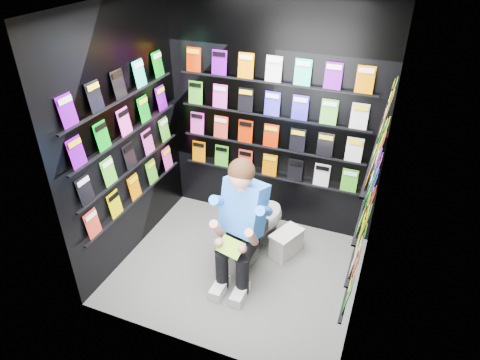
% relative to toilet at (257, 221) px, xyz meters
% --- Properties ---
extents(floor, '(2.40, 2.40, 0.00)m').
position_rel_toilet_xyz_m(floor, '(-0.06, -0.40, -0.37)').
color(floor, '#595957').
rests_on(floor, ground).
extents(ceiling, '(2.40, 2.40, 0.00)m').
position_rel_toilet_xyz_m(ceiling, '(-0.06, -0.40, 2.23)').
color(ceiling, white).
rests_on(ceiling, floor).
extents(wall_back, '(2.40, 0.04, 2.60)m').
position_rel_toilet_xyz_m(wall_back, '(-0.06, 0.60, 0.93)').
color(wall_back, black).
rests_on(wall_back, floor).
extents(wall_front, '(2.40, 0.04, 2.60)m').
position_rel_toilet_xyz_m(wall_front, '(-0.06, -1.40, 0.93)').
color(wall_front, black).
rests_on(wall_front, floor).
extents(wall_left, '(0.04, 2.00, 2.60)m').
position_rel_toilet_xyz_m(wall_left, '(-1.26, -0.40, 0.93)').
color(wall_left, black).
rests_on(wall_left, floor).
extents(wall_right, '(0.04, 2.00, 2.60)m').
position_rel_toilet_xyz_m(wall_right, '(1.14, -0.40, 0.93)').
color(wall_right, black).
rests_on(wall_right, floor).
extents(comics_back, '(2.10, 0.06, 1.37)m').
position_rel_toilet_xyz_m(comics_back, '(-0.06, 0.57, 0.94)').
color(comics_back, red).
rests_on(comics_back, wall_back).
extents(comics_left, '(0.06, 1.70, 1.37)m').
position_rel_toilet_xyz_m(comics_left, '(-1.23, -0.40, 0.94)').
color(comics_left, red).
rests_on(comics_left, wall_left).
extents(comics_right, '(0.06, 1.70, 1.37)m').
position_rel_toilet_xyz_m(comics_right, '(1.11, -0.40, 0.94)').
color(comics_right, red).
rests_on(comics_right, wall_right).
extents(toilet, '(0.59, 0.83, 0.73)m').
position_rel_toilet_xyz_m(toilet, '(0.00, 0.00, 0.00)').
color(toilet, white).
rests_on(toilet, floor).
extents(longbox, '(0.32, 0.40, 0.27)m').
position_rel_toilet_xyz_m(longbox, '(0.33, 0.02, -0.23)').
color(longbox, white).
rests_on(longbox, floor).
extents(longbox_lid, '(0.34, 0.43, 0.03)m').
position_rel_toilet_xyz_m(longbox_lid, '(0.33, 0.02, -0.09)').
color(longbox_lid, white).
rests_on(longbox_lid, longbox).
extents(reader, '(0.74, 0.92, 1.49)m').
position_rel_toilet_xyz_m(reader, '(0.00, -0.38, 0.43)').
color(reader, blue).
rests_on(reader, toilet).
extents(held_comic, '(0.27, 0.20, 0.10)m').
position_rel_toilet_xyz_m(held_comic, '(0.00, -0.73, 0.21)').
color(held_comic, green).
rests_on(held_comic, reader).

